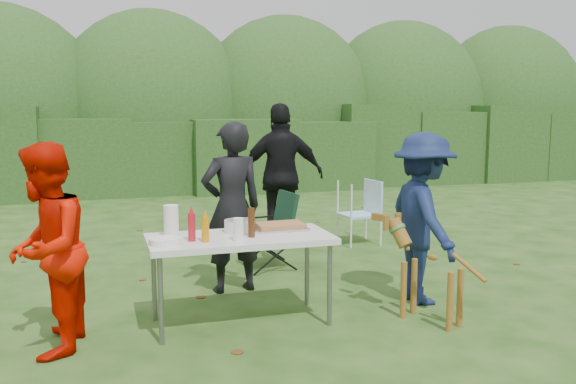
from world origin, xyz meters
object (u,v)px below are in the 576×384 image
object	(u,v)px
folding_table	(240,242)
person_black_puffy	(282,176)
paper_towel_roll	(171,221)
beer_bottle	(251,223)
lawn_chair	(359,212)
ketchup_bottle	(192,227)
mustard_bottle	(205,229)
camping_chair	(270,230)
child	(423,218)
person_cook	(232,207)
person_red_jacket	(46,249)
dog	(432,273)

from	to	relation	value
folding_table	person_black_puffy	xyz separation A→B (m)	(1.14, 2.58, 0.23)
paper_towel_roll	folding_table	bearing A→B (deg)	-14.40
beer_bottle	folding_table	bearing A→B (deg)	138.68
lawn_chair	ketchup_bottle	world-z (taller)	ketchup_bottle
mustard_bottle	ketchup_bottle	distance (m)	0.11
mustard_bottle	camping_chair	bearing A→B (deg)	59.88
person_black_puffy	paper_towel_roll	xyz separation A→B (m)	(-1.68, -2.44, -0.05)
folding_table	ketchup_bottle	xyz separation A→B (m)	(-0.41, -0.07, 0.16)
lawn_chair	paper_towel_roll	bearing A→B (deg)	34.93
camping_chair	ketchup_bottle	world-z (taller)	ketchup_bottle
mustard_bottle	beer_bottle	distance (m)	0.39
person_black_puffy	camping_chair	world-z (taller)	person_black_puffy
folding_table	ketchup_bottle	distance (m)	0.44
camping_chair	lawn_chair	distance (m)	1.68
mustard_bottle	child	bearing A→B (deg)	5.24
ketchup_bottle	person_cook	bearing A→B (deg)	61.34
child	beer_bottle	size ratio (longest dim) A/B	6.52
person_red_jacket	dog	distance (m)	3.02
person_black_puffy	beer_bottle	world-z (taller)	person_black_puffy
person_cook	mustard_bottle	world-z (taller)	person_cook
person_black_puffy	beer_bottle	xyz separation A→B (m)	(-1.06, -2.65, -0.06)
person_cook	person_red_jacket	bearing A→B (deg)	27.58
person_black_puffy	person_cook	bearing A→B (deg)	65.67
child	ketchup_bottle	bearing A→B (deg)	96.94
person_black_puffy	dog	world-z (taller)	person_black_puffy
dog	paper_towel_roll	bearing A→B (deg)	46.81
folding_table	person_cook	world-z (taller)	person_cook
child	ketchup_bottle	distance (m)	2.13
person_cook	camping_chair	world-z (taller)	person_cook
lawn_chair	mustard_bottle	size ratio (longest dim) A/B	4.19
camping_chair	ketchup_bottle	xyz separation A→B (m)	(-1.11, -1.69, 0.42)
child	dog	world-z (taller)	child
dog	ketchup_bottle	bearing A→B (deg)	51.63
lawn_chair	mustard_bottle	world-z (taller)	mustard_bottle
lawn_chair	child	bearing A→B (deg)	73.79
person_cook	mustard_bottle	xyz separation A→B (m)	(-0.44, -1.04, 0.01)
child	lawn_chair	size ratio (longest dim) A/B	1.87
person_black_puffy	camping_chair	bearing A→B (deg)	72.47
camping_chair	beer_bottle	bearing A→B (deg)	61.42
person_cook	mustard_bottle	bearing A→B (deg)	60.70
folding_table	dog	bearing A→B (deg)	-16.83
person_red_jacket	paper_towel_roll	size ratio (longest dim) A/B	5.94
child	lawn_chair	xyz separation A→B (m)	(0.45, 2.40, -0.36)
beer_bottle	dog	bearing A→B (deg)	-15.16
folding_table	person_cook	size ratio (longest dim) A/B	0.91
child	paper_towel_roll	bearing A→B (deg)	91.40
person_red_jacket	ketchup_bottle	xyz separation A→B (m)	(1.07, 0.10, 0.08)
person_black_puffy	folding_table	bearing A→B (deg)	72.96
person_black_puffy	ketchup_bottle	distance (m)	3.07
person_cook	camping_chair	xyz separation A→B (m)	(0.58, 0.71, -0.40)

